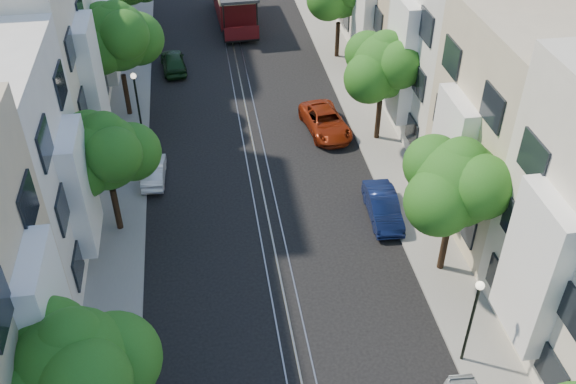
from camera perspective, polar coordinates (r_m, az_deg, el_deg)
name	(u,v)px	position (r m, az deg, el deg)	size (l,w,h in m)	color
ground	(241,84)	(43.74, -4.20, 9.55)	(200.00, 200.00, 0.00)	black
sidewalk_east	(347,76)	(44.76, 5.22, 10.27)	(2.50, 80.00, 0.12)	gray
sidewalk_west	(131,91)	(43.85, -13.78, 8.70)	(2.50, 80.00, 0.12)	gray
rail_left	(233,84)	(43.70, -4.92, 9.50)	(0.06, 80.00, 0.02)	gray
rail_slot	(241,84)	(43.73, -4.20, 9.57)	(0.06, 80.00, 0.02)	gray
rail_right	(249,83)	(43.77, -3.47, 9.62)	(0.06, 80.00, 0.02)	gray
lane_line	(241,84)	(43.73, -4.20, 9.56)	(0.08, 80.00, 0.01)	tan
townhouses_west	(40,23)	(42.43, -21.16, 13.83)	(7.75, 72.00, 11.76)	silver
tree_e_b	(458,185)	(26.98, 14.86, 0.60)	(4.93, 4.08, 6.68)	black
tree_e_c	(384,67)	(35.84, 8.57, 10.90)	(4.84, 3.99, 6.52)	black
tree_w_a	(76,370)	(20.52, -18.34, -14.82)	(4.93, 4.08, 6.68)	black
tree_w_b	(106,154)	(29.63, -15.84, 3.25)	(4.72, 3.87, 6.27)	black
tree_w_c	(118,38)	(38.98, -14.88, 13.07)	(5.13, 4.28, 7.09)	black
lamp_east	(474,310)	(24.53, 16.18, -10.07)	(0.32, 0.32, 4.16)	black
lamp_west	(137,97)	(37.18, -13.30, 8.26)	(0.32, 0.32, 4.16)	black
parked_car_e_mid	(383,207)	(31.85, 8.44, -1.31)	(1.37, 3.92, 1.29)	#0C163F
parked_car_e_far	(325,122)	(38.17, 3.35, 6.25)	(2.16, 4.68, 1.30)	maroon
parked_car_w_mid	(154,171)	(34.83, -11.85, 1.82)	(1.14, 3.27, 1.08)	silver
parked_car_w_far	(173,62)	(45.82, -10.16, 11.35)	(1.57, 3.89, 1.33)	black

